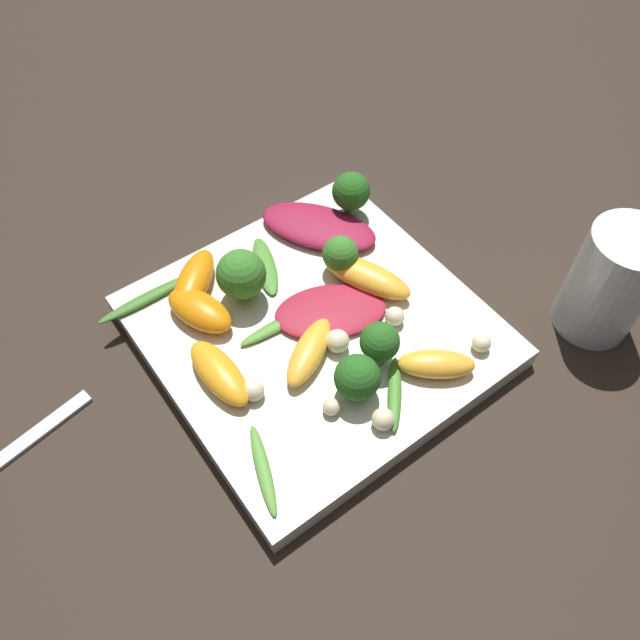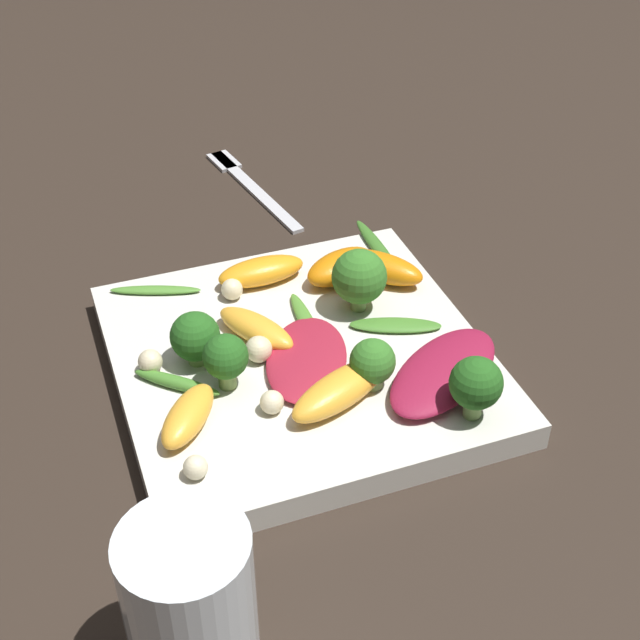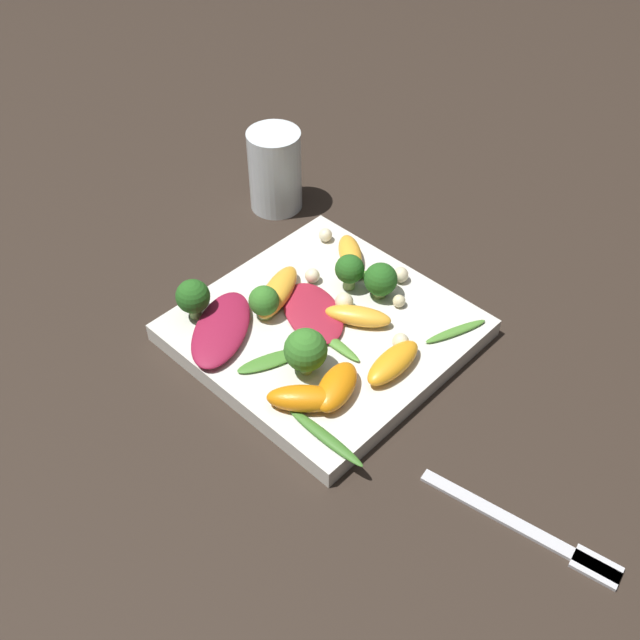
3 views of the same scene
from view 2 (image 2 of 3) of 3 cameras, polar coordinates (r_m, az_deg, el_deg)
The scene contains 28 objects.
ground_plane at distance 0.62m, azimuth -1.31°, elevation -3.36°, with size 2.40×2.40×0.00m, color #2D231C.
plate at distance 0.62m, azimuth -1.32°, elevation -2.67°, with size 0.25×0.25×0.02m.
drinking_glass at distance 0.44m, azimuth -8.26°, elevation -17.82°, with size 0.06×0.06×0.10m.
fork at distance 0.85m, azimuth -4.82°, elevation 8.96°, with size 0.17×0.05×0.01m.
radicchio_leaf_0 at distance 0.59m, azimuth 7.92°, elevation -3.28°, with size 0.10×0.12×0.01m.
radicchio_leaf_1 at distance 0.60m, azimuth -0.87°, elevation -2.50°, with size 0.10×0.09×0.01m.
orange_segment_0 at distance 0.67m, azimuth 3.93°, elevation 3.38°, with size 0.07×0.06×0.02m.
orange_segment_1 at distance 0.67m, azimuth -3.39°, elevation 3.21°, with size 0.03×0.07×0.02m.
orange_segment_2 at distance 0.62m, azimuth -4.12°, elevation -0.54°, with size 0.07×0.05×0.02m.
orange_segment_3 at distance 0.56m, azimuth -8.45°, elevation -6.08°, with size 0.06×0.05×0.02m.
orange_segment_4 at distance 0.67m, azimuth 1.33°, elevation 3.43°, with size 0.05×0.07×0.02m.
orange_segment_5 at distance 0.57m, azimuth 1.29°, elevation -4.48°, with size 0.06×0.08×0.02m.
broccoli_floret_0 at distance 0.57m, azimuth -6.06°, elevation -2.44°, with size 0.03×0.03×0.04m.
broccoli_floret_1 at distance 0.59m, azimuth -7.99°, elevation -1.10°, with size 0.03×0.03×0.04m.
broccoli_floret_2 at distance 0.63m, azimuth 2.53°, elevation 2.75°, with size 0.04×0.04×0.05m.
broccoli_floret_3 at distance 0.55m, azimuth 9.95°, elevation -4.08°, with size 0.03×0.03×0.04m.
broccoli_floret_4 at distance 0.57m, azimuth 3.38°, elevation -2.75°, with size 0.03×0.03×0.04m.
arugula_sprig_0 at distance 0.63m, azimuth -0.81°, elevation -0.24°, with size 0.08×0.01×0.01m.
arugula_sprig_1 at distance 0.63m, azimuth 4.88°, elevation -0.37°, with size 0.04×0.07×0.00m.
arugula_sprig_2 at distance 0.59m, azimuth -9.16°, elevation -3.97°, with size 0.05×0.05×0.01m.
arugula_sprig_3 at distance 0.71m, azimuth 3.73°, elevation 4.64°, with size 0.09×0.01×0.01m.
arugula_sprig_4 at distance 0.67m, azimuth -10.49°, elevation 1.90°, with size 0.03×0.07×0.00m.
macadamia_nut_0 at distance 0.62m, azimuth -8.54°, elevation -0.87°, with size 0.01×0.01×0.01m.
macadamia_nut_1 at distance 0.60m, azimuth -10.81°, elevation -2.62°, with size 0.02×0.02×0.02m.
macadamia_nut_2 at distance 0.66m, azimuth -5.66°, elevation 1.97°, with size 0.02×0.02×0.02m.
macadamia_nut_3 at distance 0.56m, azimuth -3.10°, elevation -5.28°, with size 0.02×0.02×0.02m.
macadamia_nut_4 at distance 0.60m, azimuth -3.92°, elevation -1.93°, with size 0.02×0.02×0.02m.
macadamia_nut_5 at distance 0.53m, azimuth -7.97°, elevation -9.33°, with size 0.01×0.01×0.01m.
Camera 2 is at (-0.45, 0.15, 0.41)m, focal length 50.00 mm.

